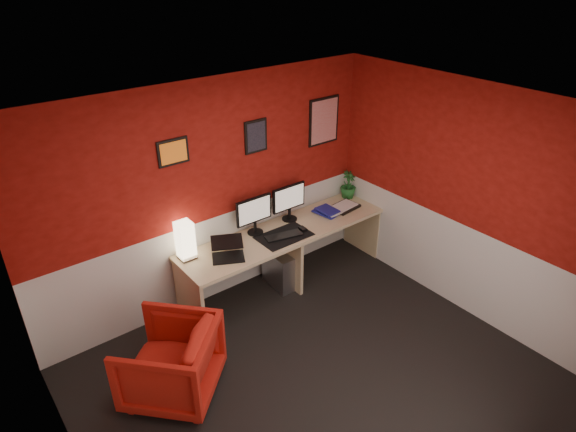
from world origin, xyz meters
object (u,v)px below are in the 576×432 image
at_px(monitor_left, 255,210).
at_px(monitor_right, 290,197).
at_px(desk, 286,258).
at_px(shoji_lamp, 185,241).
at_px(pc_tower, 279,269).
at_px(zen_tray, 344,207).
at_px(potted_plant, 348,185).
at_px(armchair, 171,361).
at_px(laptop, 228,249).

height_order(monitor_left, monitor_right, same).
bearing_deg(desk, shoji_lamp, 170.60).
xyz_separation_m(shoji_lamp, monitor_left, (0.85, -0.01, 0.09)).
height_order(desk, shoji_lamp, shoji_lamp).
xyz_separation_m(desk, pc_tower, (-0.09, 0.03, -0.14)).
height_order(monitor_left, zen_tray, monitor_left).
bearing_deg(pc_tower, potted_plant, 9.68).
xyz_separation_m(potted_plant, pc_tower, (-1.24, -0.16, -0.68)).
bearing_deg(armchair, zen_tray, 151.11).
xyz_separation_m(shoji_lamp, potted_plant, (2.31, -0.00, -0.02)).
bearing_deg(zen_tray, monitor_right, 165.00).
height_order(laptop, pc_tower, laptop).
distance_m(monitor_right, zen_tray, 0.79).
distance_m(laptop, armchair, 1.26).
bearing_deg(monitor_left, zen_tray, -8.52).
bearing_deg(monitor_right, pc_tower, -150.90).
height_order(laptop, potted_plant, potted_plant).
height_order(monitor_right, zen_tray, monitor_right).
distance_m(laptop, monitor_right, 1.07).
height_order(monitor_left, armchair, monitor_left).
relative_size(desk, monitor_right, 4.48).
distance_m(potted_plant, armchair, 3.15).
bearing_deg(armchair, pc_tower, 159.48).
distance_m(desk, monitor_right, 0.71).
relative_size(shoji_lamp, laptop, 1.21).
bearing_deg(shoji_lamp, potted_plant, -0.02).
distance_m(desk, pc_tower, 0.17).
distance_m(shoji_lamp, monitor_left, 0.86).
distance_m(desk, laptop, 0.95).
relative_size(potted_plant, pc_tower, 0.79).
bearing_deg(monitor_left, potted_plant, 0.45).
distance_m(zen_tray, potted_plant, 0.35).
bearing_deg(shoji_lamp, armchair, -127.41).
xyz_separation_m(laptop, zen_tray, (1.74, 0.07, -0.09)).
height_order(monitor_left, potted_plant, monitor_left).
distance_m(laptop, potted_plant, 2.00).
height_order(zen_tray, pc_tower, zen_tray).
height_order(monitor_right, potted_plant, monitor_right).
relative_size(laptop, armchair, 0.42).
bearing_deg(zen_tray, desk, 179.79).
bearing_deg(shoji_lamp, monitor_left, -0.82).
bearing_deg(zen_tray, armchair, -166.18).
distance_m(monitor_left, zen_tray, 1.26).
relative_size(monitor_left, potted_plant, 1.63).
height_order(shoji_lamp, pc_tower, shoji_lamp).
bearing_deg(pc_tower, monitor_right, 31.47).
height_order(monitor_right, armchair, monitor_right).
relative_size(potted_plant, armchair, 0.45).
height_order(pc_tower, armchair, armchair).
bearing_deg(armchair, laptop, 168.29).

